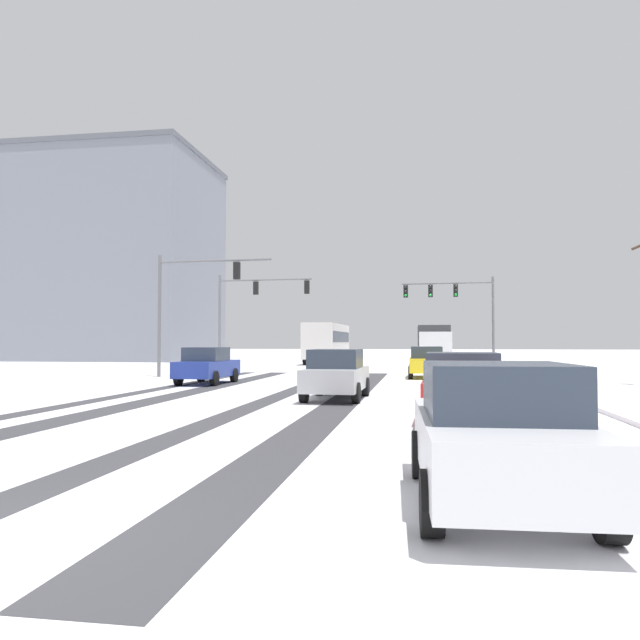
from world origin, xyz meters
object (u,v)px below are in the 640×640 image
(car_silver_third, at_px, (336,374))
(bus_oncoming, at_px, (327,340))
(traffic_signal_far_left, at_px, (252,301))
(car_red_fourth, at_px, (462,388))
(office_building_far_left_block, at_px, (72,260))
(car_blue_second, at_px, (207,365))
(traffic_signal_near_left, at_px, (190,293))
(car_white_sixth, at_px, (496,433))
(traffic_signal_far_right, at_px, (455,301))
(car_yellow_cab_lead, at_px, (426,362))
(box_truck_delivery, at_px, (434,345))

(car_silver_third, distance_m, bus_oncoming, 32.99)
(traffic_signal_far_left, distance_m, car_red_fourth, 29.28)
(bus_oncoming, xyz_separation_m, office_building_far_left_block, (-28.87, 7.80, 8.64))
(car_blue_second, bearing_deg, traffic_signal_near_left, 119.56)
(traffic_signal_near_left, xyz_separation_m, office_building_far_left_block, (-24.76, 29.42, 6.19))
(car_white_sixth, bearing_deg, traffic_signal_far_left, 110.08)
(traffic_signal_far_right, height_order, car_blue_second, traffic_signal_far_right)
(traffic_signal_far_right, distance_m, car_yellow_cab_lead, 13.51)
(car_blue_second, relative_size, box_truck_delivery, 0.56)
(traffic_signal_far_right, relative_size, car_blue_second, 1.59)
(car_yellow_cab_lead, distance_m, office_building_far_left_block, 47.44)
(bus_oncoming, bearing_deg, traffic_signal_far_right, -35.47)
(traffic_signal_far_left, relative_size, car_white_sixth, 1.59)
(car_yellow_cab_lead, xyz_separation_m, office_building_far_left_block, (-37.06, 27.95, 9.82))
(traffic_signal_near_left, relative_size, car_silver_third, 1.57)
(bus_oncoming, bearing_deg, office_building_far_left_block, 164.88)
(traffic_signal_far_left, relative_size, office_building_far_left_block, 0.23)
(traffic_signal_far_right, distance_m, bus_oncoming, 13.12)
(car_white_sixth, bearing_deg, car_red_fourth, 89.16)
(traffic_signal_near_left, bearing_deg, car_yellow_cab_lead, 6.82)
(traffic_signal_far_right, distance_m, car_red_fourth, 30.82)
(car_yellow_cab_lead, height_order, office_building_far_left_block, office_building_far_left_block)
(car_red_fourth, xyz_separation_m, office_building_far_left_block, (-37.62, 45.75, 9.82))
(car_yellow_cab_lead, bearing_deg, car_silver_third, -103.81)
(traffic_signal_far_right, bearing_deg, traffic_signal_near_left, -135.73)
(car_yellow_cab_lead, distance_m, car_red_fourth, 17.81)
(car_silver_third, bearing_deg, traffic_signal_far_right, 78.09)
(car_silver_third, bearing_deg, traffic_signal_near_left, 130.21)
(car_yellow_cab_lead, distance_m, car_white_sixth, 24.83)
(traffic_signal_near_left, xyz_separation_m, box_truck_delivery, (12.97, 13.48, -2.81))
(car_silver_third, distance_m, office_building_far_left_block, 53.68)
(box_truck_delivery, bearing_deg, traffic_signal_near_left, -133.91)
(car_blue_second, bearing_deg, car_red_fourth, -48.83)
(traffic_signal_near_left, xyz_separation_m, traffic_signal_far_right, (14.55, 14.18, 0.37))
(car_yellow_cab_lead, distance_m, box_truck_delivery, 12.05)
(traffic_signal_far_right, bearing_deg, car_white_sixth, -92.73)
(traffic_signal_far_right, xyz_separation_m, box_truck_delivery, (-1.57, -0.71, -3.17))
(bus_oncoming, bearing_deg, car_yellow_cab_lead, -67.88)
(traffic_signal_far_right, height_order, office_building_far_left_block, office_building_far_left_block)
(traffic_signal_far_left, distance_m, box_truck_delivery, 13.23)
(box_truck_delivery, xyz_separation_m, office_building_far_left_block, (-37.73, 15.94, 9.00))
(traffic_signal_far_left, bearing_deg, car_blue_second, -82.01)
(traffic_signal_far_left, height_order, car_silver_third, traffic_signal_far_left)
(car_yellow_cab_lead, relative_size, car_blue_second, 0.99)
(car_yellow_cab_lead, xyz_separation_m, car_red_fourth, (0.56, -17.80, 0.00))
(traffic_signal_near_left, height_order, car_red_fourth, traffic_signal_near_left)
(car_yellow_cab_lead, height_order, bus_oncoming, bus_oncoming)
(traffic_signal_near_left, height_order, car_yellow_cab_lead, traffic_signal_near_left)
(box_truck_delivery, bearing_deg, car_yellow_cab_lead, -93.20)
(car_yellow_cab_lead, xyz_separation_m, car_white_sixth, (0.46, -24.83, 0.00))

